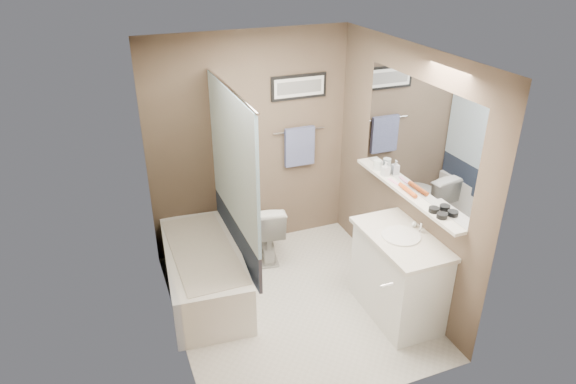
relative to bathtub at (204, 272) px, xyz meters
name	(u,v)px	position (x,y,z in m)	size (l,w,h in m)	color
ground	(294,304)	(0.75, -0.49, -0.25)	(2.50, 2.50, 0.00)	beige
ceiling	(295,56)	(0.75, -0.49, 2.13)	(2.20, 2.50, 0.04)	white
wall_back	(251,145)	(0.75, 0.74, 0.95)	(2.20, 0.04, 2.40)	brown
wall_front	(364,272)	(0.75, -1.72, 0.95)	(2.20, 0.04, 2.40)	brown
wall_left	(169,217)	(-0.33, -0.49, 0.95)	(0.04, 2.50, 2.40)	brown
wall_right	(401,175)	(1.83, -0.49, 0.95)	(0.04, 2.50, 2.40)	brown
tile_surround	(160,211)	(-0.34, 0.01, 0.75)	(0.02, 1.55, 2.00)	tan
curtain_rod	(229,88)	(0.35, 0.01, 1.80)	(0.02, 0.02, 1.55)	silver
curtain_upper	(233,158)	(0.35, 0.01, 1.15)	(0.03, 1.45, 1.28)	white
curtain_lower	(237,236)	(0.35, 0.01, 0.33)	(0.03, 1.45, 0.36)	#253045
mirror	(416,138)	(1.84, -0.64, 1.37)	(0.02, 1.60, 1.00)	silver
shelf	(405,192)	(1.79, -0.64, 0.85)	(0.12, 1.60, 0.03)	silver
towel_bar	(299,131)	(1.30, 0.73, 1.05)	(0.02, 0.02, 0.60)	silver
towel	(300,147)	(1.30, 0.71, 0.87)	(0.34, 0.05, 0.44)	#7C87B5
art_frame	(299,87)	(1.30, 0.74, 1.53)	(0.62, 0.03, 0.26)	black
art_mat	(299,87)	(1.30, 0.73, 1.53)	(0.56, 0.00, 0.20)	white
art_image	(299,87)	(1.30, 0.73, 1.53)	(0.50, 0.00, 0.13)	#595959
door	(430,279)	(1.30, -1.73, 0.75)	(0.80, 0.02, 2.00)	silver
door_handle	(387,285)	(0.97, -1.68, 0.75)	(0.02, 0.02, 0.10)	silver
bathtub	(204,272)	(0.00, 0.00, 0.00)	(0.70, 1.50, 0.50)	white
tub_rim	(202,251)	(0.00, 0.00, 0.25)	(0.56, 1.36, 0.02)	silver
toilet	(264,229)	(0.77, 0.43, 0.09)	(0.38, 0.66, 0.67)	silver
vanity	(398,277)	(1.60, -0.94, 0.15)	(0.50, 0.90, 0.80)	white
countertop	(402,238)	(1.59, -0.94, 0.57)	(0.54, 0.96, 0.04)	beige
sink_basin	(401,236)	(1.58, -0.94, 0.60)	(0.34, 0.34, 0.01)	silver
faucet_spout	(421,227)	(1.78, -0.94, 0.64)	(0.02, 0.02, 0.10)	silver
faucet_knob	(414,224)	(1.78, -0.84, 0.62)	(0.05, 0.05, 0.05)	white
candle_bowl_near	(442,216)	(1.79, -1.18, 0.89)	(0.09, 0.09, 0.04)	black
candle_bowl_far	(434,210)	(1.79, -1.07, 0.89)	(0.09, 0.09, 0.04)	black
hair_brush_front	(409,191)	(1.79, -0.70, 0.89)	(0.04, 0.04, 0.22)	#C24E1B
hair_brush_back	(406,189)	(1.79, -0.66, 0.89)	(0.04, 0.04, 0.22)	#C34E1B
pink_comb	(394,182)	(1.79, -0.45, 0.87)	(0.03, 0.16, 0.01)	#FF9BC0
glass_jar	(377,165)	(1.79, -0.13, 0.92)	(0.08, 0.08, 0.10)	silver
soap_bottle	(386,169)	(1.79, -0.29, 0.94)	(0.06, 0.07, 0.14)	#999999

